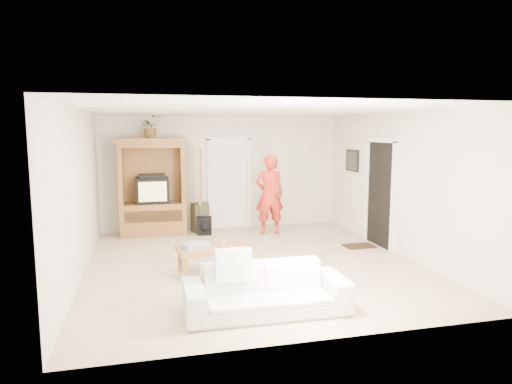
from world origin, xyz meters
TOP-DOWN VIEW (x-y plane):
  - floor at (0.00, 0.00)m, footprint 6.00×6.00m
  - ceiling at (0.00, 0.00)m, footprint 6.00×6.00m
  - wall_back at (0.00, 3.00)m, footprint 5.50×0.00m
  - wall_front at (0.00, -3.00)m, footprint 5.50×0.00m
  - wall_left at (-2.75, 0.00)m, footprint 0.00×6.00m
  - wall_right at (2.75, 0.00)m, footprint 0.00×6.00m
  - armoire at (-1.58, 2.66)m, footprint 1.82×1.14m
  - door_back at (0.15, 2.97)m, footprint 0.85×0.05m
  - doorway_right at (2.73, 0.60)m, footprint 0.05×0.90m
  - framed_picture at (2.73, 1.90)m, footprint 0.03×0.60m
  - doormat at (2.30, 0.60)m, footprint 0.60×0.40m
  - plant at (-1.60, 2.63)m, footprint 0.55×0.53m
  - man at (0.87, 2.08)m, footprint 0.65×0.44m
  - sofa at (-0.32, -2.11)m, footprint 2.06×0.83m
  - coffee_table at (-0.72, -0.37)m, footprint 1.21×0.73m
  - towel at (-1.01, -0.37)m, footprint 0.45×0.39m
  - candle at (-0.56, -0.32)m, footprint 0.08×0.08m
  - backpack_black at (-0.53, 2.31)m, footprint 0.33×0.21m
  - backpack_olive at (-0.58, 2.66)m, footprint 0.41×0.36m

SIDE VIEW (x-z plane):
  - floor at x=0.00m, z-range 0.00..0.00m
  - doormat at x=2.30m, z-range 0.00..0.02m
  - backpack_black at x=-0.53m, z-range 0.00..0.39m
  - sofa at x=-0.32m, z-range 0.00..0.60m
  - backpack_olive at x=-0.58m, z-range 0.00..0.65m
  - coffee_table at x=-0.72m, z-range 0.16..0.59m
  - towel at x=-1.01m, z-range 0.43..0.51m
  - candle at x=-0.56m, z-range 0.43..0.53m
  - man at x=0.87m, z-range 0.00..1.74m
  - armoire at x=-1.58m, z-range -0.14..1.96m
  - door_back at x=0.15m, z-range 0.00..2.04m
  - doorway_right at x=2.73m, z-range 0.00..2.04m
  - wall_back at x=0.00m, z-range -1.45..4.05m
  - wall_front at x=0.00m, z-range -1.45..4.05m
  - wall_left at x=-2.75m, z-range -1.70..4.30m
  - wall_right at x=2.75m, z-range -1.70..4.30m
  - framed_picture at x=2.73m, z-range 1.36..1.84m
  - plant at x=-1.60m, z-range 2.10..2.58m
  - ceiling at x=0.00m, z-range 2.60..2.60m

